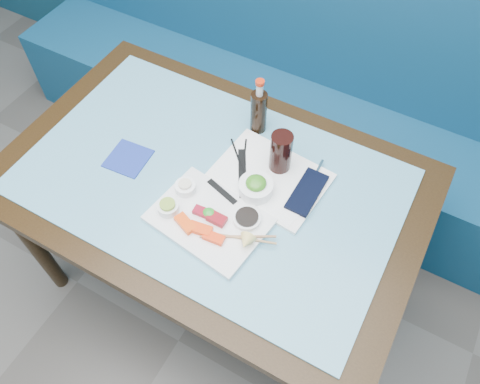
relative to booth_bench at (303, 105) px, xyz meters
The scene contains 34 objects.
booth_bench is the anchor object (origin of this frame).
dining_table 0.89m from the booth_bench, 90.00° to the right, with size 1.40×0.90×0.75m.
glass_top 0.92m from the booth_bench, 90.00° to the right, with size 1.22×0.76×0.01m, color #5999B3.
sashimi_plate 1.06m from the booth_bench, 85.26° to the right, with size 0.34×0.25×0.02m, color white.
salmon_left 1.11m from the booth_bench, 88.27° to the right, with size 0.07×0.03×0.02m, color #FF470A.
salmon_mid 1.11m from the booth_bench, 85.49° to the right, with size 0.07×0.03×0.02m, color #FF3B0A.
salmon_right 1.12m from the booth_bench, 82.77° to the right, with size 0.06×0.03×0.02m, color #FF340A.
tuna_left 1.06m from the booth_bench, 86.99° to the right, with size 0.05×0.03×0.02m, color maroon.
tuna_right 1.06m from the booth_bench, 83.78° to the right, with size 0.06×0.04×0.02m, color maroon.
seaweed_garnish 1.06m from the booth_bench, 85.50° to the right, with size 0.04×0.04×0.02m, color #219322.
ramekin_wasabi 1.10m from the booth_bench, 92.47° to the right, with size 0.07×0.07×0.03m, color white.
wasabi_fill 1.10m from the booth_bench, 92.47° to the right, with size 0.05×0.05×0.01m, color #81A435.
ramekin_ginger 1.01m from the booth_bench, 92.40° to the right, with size 0.07×0.07×0.03m, color white.
ginger_fill 1.02m from the booth_bench, 92.40° to the right, with size 0.04×0.04×0.01m, color beige.
soy_dish 1.03m from the booth_bench, 78.67° to the right, with size 0.09×0.09×0.02m, color white.
soy_fill 1.04m from the booth_bench, 78.67° to the right, with size 0.07×0.07×0.01m, color black.
lemon_wedge 1.12m from the booth_bench, 77.37° to the right, with size 0.05×0.05×0.04m, color #FFDD78.
chopstick_sleeve 0.96m from the booth_bench, 85.67° to the right, with size 0.12×0.02×0.00m, color black.
wooden_chopstick_a 1.09m from the booth_bench, 79.12° to the right, with size 0.01×0.01×0.23m, color #A16E4B.
wooden_chopstick_b 1.09m from the booth_bench, 78.56° to the right, with size 0.01×0.01×0.22m, color #AB7E50.
serving_tray 0.86m from the booth_bench, 77.23° to the right, with size 0.36×0.27×0.01m, color white.
paper_placemat 0.86m from the booth_bench, 77.23° to the right, with size 0.33×0.23×0.00m, color white.
seaweed_bowl 0.93m from the booth_bench, 79.03° to the right, with size 0.11×0.11×0.04m, color white.
seaweed_salad 0.95m from the booth_bench, 79.03° to the right, with size 0.07×0.07×0.03m, color #357C1C.
cola_glass 0.85m from the booth_bench, 75.47° to the right, with size 0.07×0.07×0.15m, color black.
navy_pouch 0.90m from the booth_bench, 67.82° to the right, with size 0.08×0.18×0.01m, color black.
fork 0.81m from the booth_bench, 65.05° to the right, with size 0.01×0.01×0.08m, color silver.
black_chopstick_a 0.86m from the booth_bench, 84.71° to the right, with size 0.01×0.01×0.25m, color black.
black_chopstick_b 0.86m from the booth_bench, 84.11° to the right, with size 0.01×0.01×0.25m, color black.
tray_sleeve 0.86m from the booth_bench, 84.41° to the right, with size 0.03×0.15×0.00m, color black.
cola_bottle_body 0.73m from the booth_bench, 86.72° to the right, with size 0.06×0.06×0.16m, color black.
cola_bottle_neck 0.80m from the booth_bench, 86.72° to the right, with size 0.02×0.02×0.05m, color silver.
cola_bottle_cap 0.82m from the booth_bench, 86.72° to the right, with size 0.03×0.03×0.01m, color red.
blue_napkin 1.02m from the booth_bench, 107.74° to the right, with size 0.13×0.13×0.01m, color navy.
Camera 1 is at (0.53, 0.70, 2.00)m, focal length 35.00 mm.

